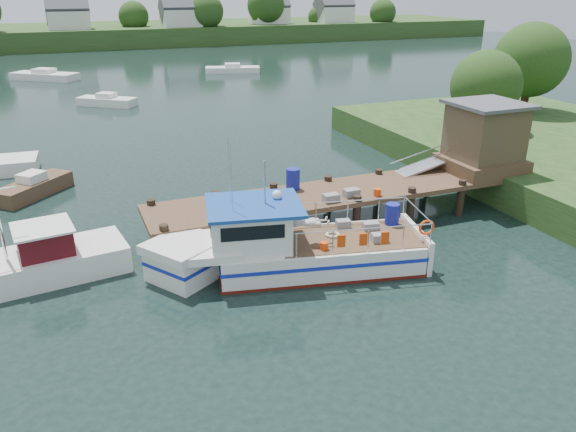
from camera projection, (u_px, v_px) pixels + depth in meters
name	position (u px, v px, depth m)	size (l,w,h in m)	color
ground_plane	(297.00, 229.00, 22.75)	(160.00, 160.00, 0.00)	black
far_shore	(101.00, 31.00, 92.42)	(140.00, 42.55, 9.22)	#2C491E
dock	(436.00, 158.00, 24.18)	(16.60, 3.00, 4.78)	#503826
lobster_boat	(285.00, 247.00, 19.18)	(9.81, 4.56, 4.73)	silver
work_boat	(22.00, 265.00, 18.48)	(7.31, 2.97, 3.82)	silver
moored_rowboat	(33.00, 187.00, 26.22)	(3.61, 3.67, 1.12)	#503826
moored_far	(233.00, 69.00, 62.97)	(6.34, 3.69, 1.02)	silver
moored_b	(107.00, 101.00, 45.75)	(4.78, 4.18, 1.05)	silver
moored_c	(449.00, 111.00, 42.32)	(6.58, 2.47, 1.03)	silver
moored_d	(45.00, 76.00, 58.10)	(6.90, 6.08, 1.17)	silver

